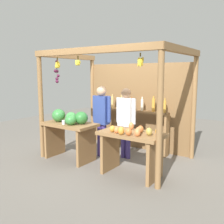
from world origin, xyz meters
name	(u,v)px	position (x,y,z in m)	size (l,w,h in m)	color
ground_plane	(117,157)	(0.00, 0.00, 0.00)	(12.00, 12.00, 0.00)	slate
market_stall	(126,95)	(-0.01, 0.40, 1.36)	(2.92, 1.91, 2.33)	olive
fruit_counter_left	(70,127)	(-0.76, -0.68, 0.72)	(1.18, 0.64, 1.09)	olive
fruit_counter_right	(132,144)	(0.78, -0.68, 0.60)	(1.18, 0.65, 0.95)	olive
bottle_shelf_unit	(131,118)	(-0.02, 0.67, 0.80)	(1.87, 0.22, 1.36)	olive
vendor_man	(102,115)	(-0.32, -0.12, 0.95)	(0.48, 0.21, 1.59)	#3E307B
vendor_woman	(126,117)	(0.18, 0.09, 0.92)	(0.48, 0.21, 1.55)	#3E327E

